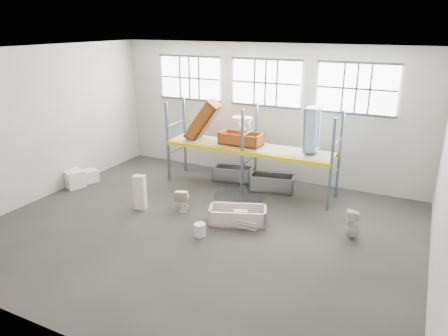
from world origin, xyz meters
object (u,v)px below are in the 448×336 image
Objects in this scene: toilet_white at (353,224)px; blue_tub_upright at (312,129)px; bucket at (200,230)px; cistern_tall at (140,192)px; toilet_beige at (183,199)px; bathtub_beige at (238,215)px; steel_tub_right at (272,183)px; steel_tub_left at (233,174)px; carton_near at (74,178)px; rust_tub_flat at (241,139)px.

toilet_white is 3.52m from blue_tub_upright.
blue_tub_upright is at bearing 63.94° from bucket.
toilet_white is at bearing 24.94° from bucket.
bucket is (2.60, -0.75, -0.38)m from cistern_tall.
toilet_beige is 0.50× the size of blue_tub_upright.
blue_tub_upright is at bearing 44.10° from bathtub_beige.
toilet_beige is at bearing -141.08° from blue_tub_upright.
bathtub_beige is at bearing -90.26° from steel_tub_right.
steel_tub_left is 5.84m from carton_near.
rust_tub_flat reaches higher than bathtub_beige.
bathtub_beige is 1.34m from bucket.
blue_tub_upright reaches higher than carton_near.
rust_tub_flat is (-1.12, 2.69, 1.57)m from bathtub_beige.
toilet_beige is 3.07m from steel_tub_left.
bathtub_beige is 2.37× the size of carton_near.
carton_near reaches higher than steel_tub_right.
cistern_tall reaches higher than toilet_beige.
toilet_white reaches higher than bucket.
rust_tub_flat is at bearing -177.29° from blue_tub_upright.
cistern_tall is 0.76× the size of rust_tub_flat.
toilet_beige is 0.47× the size of steel_tub_right.
cistern_tall is 0.78× the size of steel_tub_left.
steel_tub_right is (1.99, 2.77, -0.08)m from toilet_beige.
toilet_white is 0.57× the size of steel_tub_left.
bucket is at bearing -116.06° from blue_tub_upright.
steel_tub_left is at bearing 172.73° from blue_tub_upright.
rust_tub_flat reaches higher than steel_tub_right.
toilet_white reaches higher than steel_tub_right.
cistern_tall is 2.73m from bucket.
toilet_white is (6.45, 1.04, -0.15)m from cistern_tall.
blue_tub_upright is (2.45, 0.12, 0.57)m from rust_tub_flat.
steel_tub_right is 4.15m from bucket.
blue_tub_upright is at bearing -157.80° from toilet_white.
cistern_tall is at bearing -113.60° from steel_tub_left.
bathtub_beige is at bearing -6.52° from cistern_tall.
toilet_beige is 1.39m from cistern_tall.
bathtub_beige is 6.58m from carton_near.
steel_tub_left is at bearing 32.29° from carton_near.
rust_tub_flat is at bearing -134.17° from toilet_white.
toilet_white reaches higher than carton_near.
cistern_tall reaches higher than steel_tub_left.
steel_tub_right is at bearing -9.42° from steel_tub_left.
bucket is at bearing -98.84° from steel_tub_right.
toilet_white is at bearing -35.71° from steel_tub_right.
blue_tub_upright reaches higher than bucket.
rust_tub_flat is at bearing 25.68° from carton_near.
rust_tub_flat reaches higher than toilet_white.
toilet_white is at bearing -27.96° from steel_tub_left.
cistern_tall is at bearing -99.34° from toilet_white.
carton_near is at bearing -105.36° from toilet_white.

